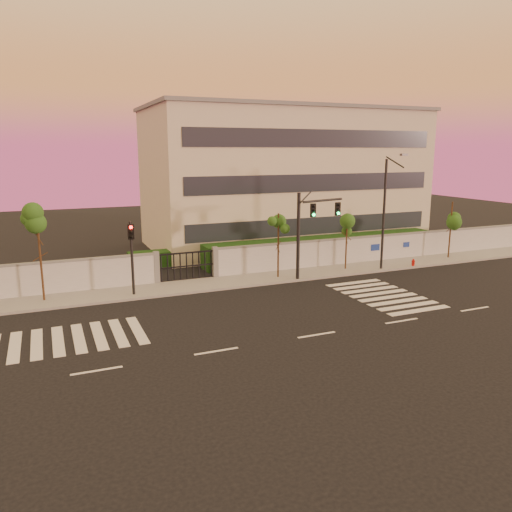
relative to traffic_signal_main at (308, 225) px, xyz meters
name	(u,v)px	position (x,y,z in m)	size (l,w,h in m)	color
ground	(317,335)	(-4.60, -9.25, -3.72)	(120.00, 120.00, 0.00)	black
sidewalk	(237,281)	(-4.60, 1.25, -3.64)	(60.00, 3.00, 0.15)	gray
perimeter_wall	(231,262)	(-4.50, 2.75, -2.65)	(60.00, 0.36, 2.20)	#ADAFB4
hedge_row	(231,256)	(-3.44, 5.49, -2.90)	(41.00, 4.25, 1.80)	black
institutional_building	(283,177)	(4.40, 12.74, 2.44)	(24.40, 12.40, 12.25)	beige
road_markings	(255,315)	(-6.19, -5.49, -3.71)	(57.00, 7.62, 0.02)	silver
street_tree_c	(39,232)	(-16.39, 1.43, 0.38)	(1.53, 1.22, 5.58)	#382314
street_tree_d	(279,231)	(-1.71, 1.00, -0.42)	(1.33, 1.06, 4.48)	#382314
street_tree_e	(347,231)	(3.83, 1.22, -0.81)	(1.38, 1.10, 3.95)	#382314
street_tree_f	(451,217)	(13.61, 1.30, -0.32)	(1.46, 1.16, 4.62)	#382314
traffic_signal_main	(308,225)	(0.00, 0.00, 0.00)	(3.67, 1.13, 5.88)	black
traffic_signal_secondary	(132,249)	(-11.47, 0.56, -0.84)	(0.35, 0.34, 4.54)	black
streetlight_east	(386,209)	(6.24, 0.08, 0.80)	(0.50, 2.01, 8.36)	black
fire_hydrant	(413,263)	(8.94, -0.02, -3.38)	(0.25, 0.25, 0.67)	#B1110B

